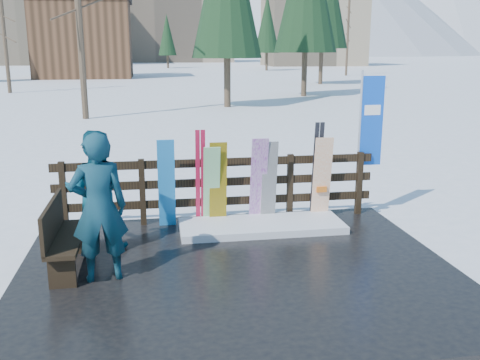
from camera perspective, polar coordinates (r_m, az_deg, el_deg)
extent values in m
plane|color=white|center=(7.50, -0.20, -10.06)|extent=(700.00, 700.00, 0.00)
cube|color=black|center=(7.49, -0.20, -9.78)|extent=(6.00, 5.00, 0.08)
cube|color=black|center=(9.40, -18.30, -1.58)|extent=(0.10, 0.10, 1.15)
cube|color=black|center=(9.29, -10.36, -1.29)|extent=(0.10, 0.10, 1.15)
cube|color=black|center=(9.35, -2.38, -0.97)|extent=(0.10, 0.10, 1.15)
cube|color=black|center=(9.59, 5.36, -0.64)|extent=(0.10, 0.10, 1.15)
cube|color=black|center=(9.99, 12.58, -0.32)|extent=(0.10, 0.10, 1.15)
cube|color=black|center=(9.41, -2.36, -2.29)|extent=(5.60, 0.05, 0.14)
cube|color=black|center=(9.32, -2.38, -0.23)|extent=(5.60, 0.05, 0.14)
cube|color=black|center=(9.24, -2.40, 1.88)|extent=(5.60, 0.05, 0.14)
cube|color=white|center=(9.03, 2.32, -4.91)|extent=(2.74, 1.00, 0.12)
cube|color=black|center=(7.68, -17.92, -5.94)|extent=(0.40, 1.50, 0.06)
cube|color=black|center=(7.20, -18.46, -9.22)|extent=(0.34, 0.06, 0.45)
cube|color=black|center=(8.31, -17.23, -6.03)|extent=(0.34, 0.06, 0.45)
cube|color=black|center=(7.62, -19.41, -4.06)|extent=(0.05, 1.50, 0.50)
cube|color=#2080CF|center=(9.03, -7.84, -0.39)|extent=(0.28, 0.25, 1.53)
cube|color=white|center=(9.09, -3.06, -0.62)|extent=(0.28, 0.34, 1.39)
cube|color=#E9B808|center=(9.10, -2.35, -0.39)|extent=(0.29, 0.21, 1.46)
cube|color=silver|center=(9.20, 1.99, -0.06)|extent=(0.28, 0.31, 1.51)
cube|color=black|center=(9.25, 3.12, -0.20)|extent=(0.26, 0.24, 1.45)
cube|color=white|center=(9.49, 8.73, 0.14)|extent=(0.32, 0.20, 1.49)
cube|color=#B31638|center=(9.11, -4.52, 0.26)|extent=(0.07, 0.22, 1.66)
cube|color=#B31638|center=(9.11, -3.96, 0.28)|extent=(0.07, 0.22, 1.66)
cube|color=black|center=(9.49, 7.93, 0.97)|extent=(0.08, 0.20, 1.74)
cube|color=black|center=(9.51, 8.45, 0.99)|extent=(0.08, 0.20, 1.74)
cylinder|color=silver|center=(9.88, 12.56, 3.82)|extent=(0.04, 0.04, 2.60)
cube|color=blue|center=(9.91, 13.86, 6.11)|extent=(0.42, 0.02, 1.60)
imported|color=#114B50|center=(7.08, -14.80, -2.87)|extent=(0.78, 0.57, 1.96)
imported|color=#083E53|center=(8.19, -15.19, -1.16)|extent=(0.94, 0.76, 1.82)
cube|color=tan|center=(118.78, -20.39, 15.82)|extent=(22.00, 14.00, 18.00)
cube|color=gray|center=(137.19, -6.78, 17.00)|extent=(26.00, 16.00, 22.00)
cube|color=tan|center=(106.49, 7.82, 15.78)|extent=(18.00, 12.00, 14.00)
cube|color=brown|center=(62.17, -16.34, 14.12)|extent=(10.00, 8.00, 8.00)
cone|color=black|center=(29.14, -1.41, 18.00)|extent=(3.73, 3.73, 10.37)
cone|color=black|center=(36.31, 7.06, 17.84)|extent=(4.09, 4.09, 11.35)
cylinder|color=#382B1E|center=(42.00, -23.97, 15.19)|extent=(0.28, 0.28, 9.81)
cone|color=black|center=(49.26, 8.82, 17.33)|extent=(4.48, 4.48, 12.45)
cylinder|color=#382B1E|center=(66.00, 11.47, 15.65)|extent=(0.28, 0.28, 11.02)
cone|color=black|center=(67.01, -14.18, 15.71)|extent=(4.16, 4.16, 11.56)
cone|color=black|center=(80.64, 2.89, 15.22)|extent=(3.67, 3.67, 10.20)
cone|color=black|center=(91.83, -7.77, 14.33)|extent=(2.97, 2.97, 8.26)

